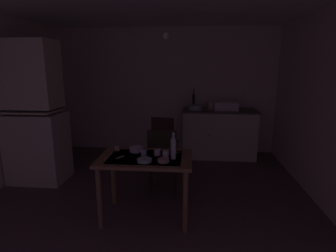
% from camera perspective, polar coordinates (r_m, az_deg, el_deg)
% --- Properties ---
extents(ground_plane, '(5.38, 5.38, 0.00)m').
position_cam_1_polar(ground_plane, '(4.00, -3.58, -13.41)').
color(ground_plane, brown).
extents(wall_back, '(4.48, 0.10, 2.48)m').
position_cam_1_polar(wall_back, '(5.60, -0.57, 7.42)').
color(wall_back, beige).
rests_on(wall_back, ground).
extents(wall_right, '(0.10, 4.01, 2.48)m').
position_cam_1_polar(wall_right, '(3.95, 30.31, 3.40)').
color(wall_right, beige).
rests_on(wall_right, ground).
extents(ceiling_slab, '(4.48, 4.01, 0.10)m').
position_cam_1_polar(ceiling_slab, '(3.67, -4.18, 24.78)').
color(ceiling_slab, white).
extents(hutch_cabinet, '(0.80, 0.57, 2.11)m').
position_cam_1_polar(hutch_cabinet, '(4.51, -26.12, 1.55)').
color(hutch_cabinet, beige).
rests_on(hutch_cabinet, ground).
extents(counter_cabinet, '(1.40, 0.64, 0.92)m').
position_cam_1_polar(counter_cabinet, '(5.36, 10.57, -1.48)').
color(counter_cabinet, beige).
rests_on(counter_cabinet, ground).
extents(sink_basin, '(0.44, 0.34, 0.15)m').
position_cam_1_polar(sink_basin, '(5.26, 11.99, 4.19)').
color(sink_basin, white).
rests_on(sink_basin, counter_cabinet).
extents(hand_pump, '(0.05, 0.27, 0.39)m').
position_cam_1_polar(hand_pump, '(5.26, 5.42, 5.41)').
color(hand_pump, '#232328').
rests_on(hand_pump, counter_cabinet).
extents(mixing_bowl_counter, '(0.26, 0.26, 0.09)m').
position_cam_1_polar(mixing_bowl_counter, '(5.18, 5.75, 3.89)').
color(mixing_bowl_counter, '#ADD1C1').
rests_on(mixing_bowl_counter, counter_cabinet).
extents(stoneware_crock, '(0.12, 0.12, 0.15)m').
position_cam_1_polar(stoneware_crock, '(5.26, 9.03, 4.30)').
color(stoneware_crock, beige).
rests_on(stoneware_crock, counter_cabinet).
extents(dining_table, '(1.06, 0.68, 0.74)m').
position_cam_1_polar(dining_table, '(3.14, -4.76, -8.40)').
color(dining_table, olive).
rests_on(dining_table, ground).
extents(chair_far_side, '(0.43, 0.43, 0.94)m').
position_cam_1_polar(chair_far_side, '(3.69, -1.16, -7.30)').
color(chair_far_side, '#2B2419').
rests_on(chair_far_side, ground).
extents(chair_by_counter, '(0.45, 0.45, 0.91)m').
position_cam_1_polar(chair_by_counter, '(4.67, -0.80, -3.17)').
color(chair_by_counter, '#322118').
rests_on(chair_by_counter, ground).
extents(serving_bowl_wide, '(0.13, 0.13, 0.04)m').
position_cam_1_polar(serving_bowl_wide, '(2.93, -0.96, -7.22)').
color(serving_bowl_wide, tan).
rests_on(serving_bowl_wide, dining_table).
extents(soup_bowl_small, '(0.16, 0.16, 0.06)m').
position_cam_1_polar(soup_bowl_small, '(3.29, -6.64, -4.84)').
color(soup_bowl_small, white).
rests_on(soup_bowl_small, dining_table).
extents(sauce_dish, '(0.16, 0.16, 0.03)m').
position_cam_1_polar(sauce_dish, '(2.95, -4.96, -7.15)').
color(sauce_dish, '#ADD1C1').
rests_on(sauce_dish, dining_table).
extents(mug_dark, '(0.07, 0.07, 0.07)m').
position_cam_1_polar(mug_dark, '(3.13, -2.25, -5.55)').
color(mug_dark, white).
rests_on(mug_dark, dining_table).
extents(teacup_cream, '(0.07, 0.07, 0.06)m').
position_cam_1_polar(teacup_cream, '(3.36, -10.61, -4.53)').
color(teacup_cream, tan).
rests_on(teacup_cream, dining_table).
extents(teacup_mint, '(0.07, 0.07, 0.08)m').
position_cam_1_polar(teacup_mint, '(3.10, -5.10, -5.71)').
color(teacup_mint, '#9EB2C6').
rests_on(teacup_mint, dining_table).
extents(mug_tall, '(0.08, 0.08, 0.07)m').
position_cam_1_polar(mug_tall, '(3.07, -0.49, -5.89)').
color(mug_tall, white).
rests_on(mug_tall, dining_table).
extents(glass_bottle, '(0.06, 0.06, 0.30)m').
position_cam_1_polar(glass_bottle, '(3.00, 1.14, -4.65)').
color(glass_bottle, '#B7BCC1').
rests_on(glass_bottle, dining_table).
extents(table_knife, '(0.21, 0.05, 0.00)m').
position_cam_1_polar(table_knife, '(3.22, 0.70, -5.63)').
color(table_knife, silver).
rests_on(table_knife, dining_table).
extents(teaspoon_near_bowl, '(0.08, 0.12, 0.00)m').
position_cam_1_polar(teaspoon_near_bowl, '(3.12, -9.96, -6.44)').
color(teaspoon_near_bowl, beige).
rests_on(teaspoon_near_bowl, dining_table).
extents(pendant_bulb, '(0.08, 0.08, 0.08)m').
position_cam_1_polar(pendant_bulb, '(3.62, -0.51, 18.41)').
color(pendant_bulb, '#F9EFCC').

